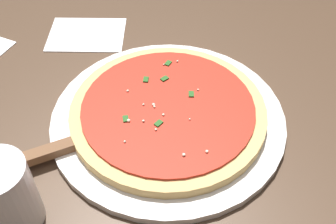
# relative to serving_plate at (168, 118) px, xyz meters

# --- Properties ---
(restaurant_table) EXTENTS (1.03, 0.96, 0.76)m
(restaurant_table) POSITION_rel_serving_plate_xyz_m (-0.03, -0.02, -0.14)
(restaurant_table) COLOR black
(restaurant_table) RESTS_ON ground_plane
(serving_plate) EXTENTS (0.35, 0.35, 0.01)m
(serving_plate) POSITION_rel_serving_plate_xyz_m (0.00, 0.00, 0.00)
(serving_plate) COLOR white
(serving_plate) RESTS_ON restaurant_table
(pizza) EXTENTS (0.29, 0.29, 0.02)m
(pizza) POSITION_rel_serving_plate_xyz_m (-0.00, 0.00, 0.02)
(pizza) COLOR #DBB26B
(pizza) RESTS_ON serving_plate
(pizza_server) EXTENTS (0.20, 0.17, 0.01)m
(pizza_server) POSITION_rel_serving_plate_xyz_m (-0.13, -0.10, 0.01)
(pizza_server) COLOR silver
(pizza_server) RESTS_ON serving_plate
(cup_tall_drink) EXTENTS (0.07, 0.07, 0.10)m
(cup_tall_drink) POSITION_rel_serving_plate_xyz_m (-0.15, -0.20, 0.05)
(cup_tall_drink) COLOR silver
(cup_tall_drink) RESTS_ON restaurant_table
(napkin_loose_left) EXTENTS (0.16, 0.13, 0.00)m
(napkin_loose_left) POSITION_rel_serving_plate_xyz_m (-0.20, 0.18, -0.00)
(napkin_loose_left) COLOR white
(napkin_loose_left) RESTS_ON restaurant_table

